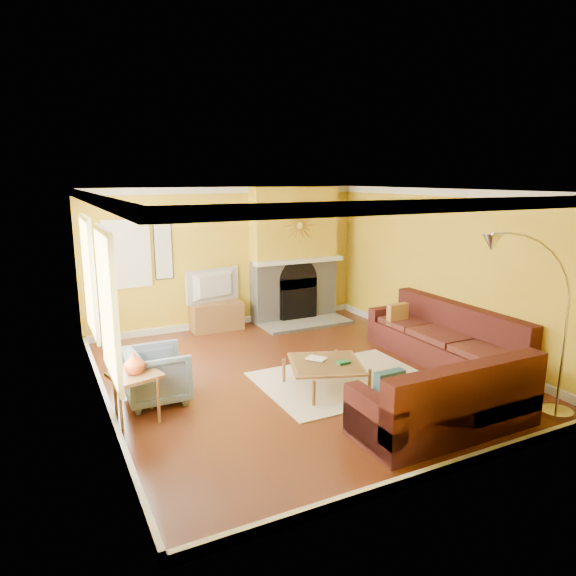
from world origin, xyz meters
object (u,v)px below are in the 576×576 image
media_console (217,316)px  side_table (136,397)px  sectional_sofa (403,352)px  arc_lamp (530,332)px  armchair (157,375)px  coffee_table (326,375)px

media_console → side_table: size_ratio=1.66×
sectional_sofa → arc_lamp: arc_lamp is taller
sectional_sofa → arc_lamp: bearing=-75.8°
armchair → sectional_sofa: bearing=-105.1°
sectional_sofa → media_console: (-1.53, 3.66, -0.18)m
sectional_sofa → coffee_table: size_ratio=3.71×
sectional_sofa → side_table: (-3.61, 0.51, -0.15)m
media_console → armchair: 3.23m
armchair → side_table: size_ratio=1.34×
arc_lamp → coffee_table: bearing=127.4°
media_console → side_table: 3.77m
media_console → armchair: size_ratio=1.24×
media_console → armchair: (-1.74, -2.72, 0.09)m
coffee_table → arc_lamp: (1.52, -1.98, 0.96)m
coffee_table → arc_lamp: bearing=-52.6°
arc_lamp → side_table: bearing=151.5°
media_console → armchair: armchair is taller
armchair → side_table: armchair is taller
sectional_sofa → coffee_table: bearing=164.6°
media_console → side_table: bearing=-123.5°
media_console → arc_lamp: size_ratio=0.43×
side_table → sectional_sofa: bearing=-8.1°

